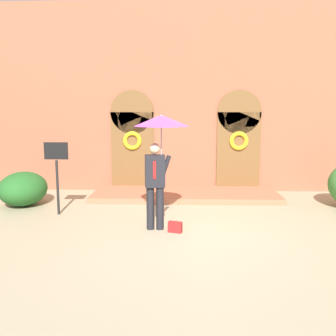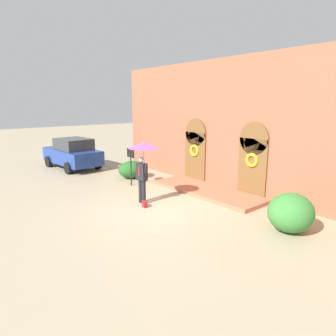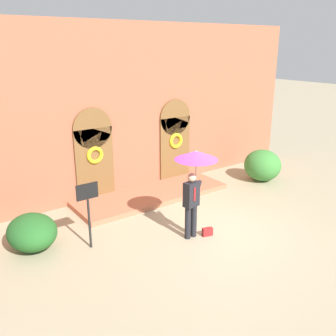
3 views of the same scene
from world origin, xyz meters
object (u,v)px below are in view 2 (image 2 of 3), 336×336
person_with_umbrella (143,154)px  parked_car (73,153)px  handbag (144,204)px  shrub_right (291,213)px  shrub_left (132,169)px  sign_post (131,161)px

person_with_umbrella → parked_car: 7.95m
handbag → parked_car: 8.25m
person_with_umbrella → shrub_right: (4.85, 1.88, -1.33)m
person_with_umbrella → parked_car: person_with_umbrella is taller
shrub_left → sign_post: bearing=-34.7°
handbag → shrub_left: shrub_left is taller
person_with_umbrella → handbag: (0.32, -0.20, -1.80)m
handbag → parked_car: parked_car is taller
person_with_umbrella → parked_car: (-7.86, 0.53, -1.03)m
person_with_umbrella → parked_car: bearing=176.2°
handbag → parked_car: size_ratio=0.07×
handbag → shrub_right: shrub_right is taller
handbag → shrub_right: bearing=40.5°
parked_car → sign_post: bearing=5.6°
person_with_umbrella → shrub_right: size_ratio=1.70×
person_with_umbrella → sign_post: bearing=156.9°
shrub_right → sign_post: bearing=-173.6°
shrub_left → shrub_right: bearing=0.0°
person_with_umbrella → handbag: bearing=-32.0°
parked_car → person_with_umbrella: bearing=-3.8°
sign_post → shrub_left: bearing=145.3°
shrub_left → parked_car: 4.43m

